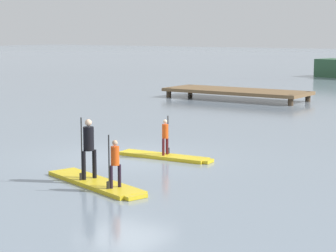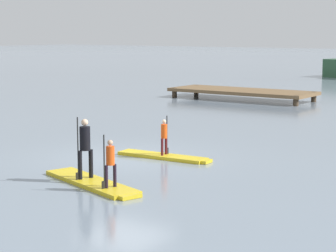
% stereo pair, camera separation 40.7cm
% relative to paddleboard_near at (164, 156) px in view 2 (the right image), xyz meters
% --- Properties ---
extents(ground_plane, '(240.00, 240.00, 0.00)m').
position_rel_paddleboard_near_xyz_m(ground_plane, '(-1.05, -0.53, -0.05)').
color(ground_plane, gray).
extents(paddleboard_near, '(3.03, 0.80, 0.10)m').
position_rel_paddleboard_near_xyz_m(paddleboard_near, '(0.00, 0.00, 0.00)').
color(paddleboard_near, gold).
rests_on(paddleboard_near, ground).
extents(paddler_child_solo, '(0.20, 0.38, 1.16)m').
position_rel_paddleboard_near_xyz_m(paddler_child_solo, '(-0.00, 0.01, 0.64)').
color(paddler_child_solo, '#4C1419').
rests_on(paddler_child_solo, paddleboard_near).
extents(paddleboard_far, '(3.53, 1.73, 0.10)m').
position_rel_paddleboard_near_xyz_m(paddleboard_far, '(0.49, -3.72, 0.00)').
color(paddleboard_far, gold).
rests_on(paddleboard_far, ground).
extents(paddler_adult, '(0.33, 0.47, 1.56)m').
position_rel_paddleboard_near_xyz_m(paddler_adult, '(0.18, -3.63, 0.91)').
color(paddler_adult, black).
rests_on(paddler_adult, paddleboard_far).
extents(paddler_child_front, '(0.25, 0.39, 1.27)m').
position_rel_paddleboard_near_xyz_m(paddler_child_front, '(1.29, -3.98, 0.69)').
color(paddler_child_front, black).
rests_on(paddler_child_front, paddleboard_far).
extents(floating_dock, '(8.06, 2.90, 0.54)m').
position_rel_paddleboard_near_xyz_m(floating_dock, '(-6.09, 15.90, 0.40)').
color(floating_dock, brown).
rests_on(floating_dock, ground).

